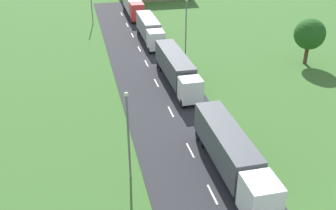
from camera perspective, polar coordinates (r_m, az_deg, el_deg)
The scene contains 8 objects.
truck_second at distance 33.45m, azimuth 9.22°, elevation -6.95°, with size 2.51×13.53×3.61m.
truck_third at distance 49.57m, azimuth 1.25°, elevation 5.40°, with size 2.61×13.99×3.61m.
truck_fourth at distance 65.37m, azimuth -2.69°, elevation 10.96°, with size 2.53×12.54×3.61m.
truck_fifth at distance 81.31m, azimuth -5.09°, elevation 14.25°, with size 2.56×13.33×3.59m.
lamppost_second at distance 31.56m, azimuth -5.79°, elevation -3.93°, with size 0.36×0.36×8.05m.
lamppost_third at distance 56.63m, azimuth 2.62°, elevation 11.23°, with size 0.36×0.36×8.84m.
lamppost_fourth at distance 75.73m, azimuth -11.09°, elevation 14.64°, with size 0.36×0.36×7.92m.
tree_birch at distance 58.60m, azimuth 19.82°, elevation 9.61°, with size 4.29×4.29×6.51m.
Camera 1 is at (-9.06, 4.43, 21.01)m, focal length 42.11 mm.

